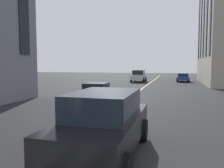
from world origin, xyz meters
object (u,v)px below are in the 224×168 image
object	(u,v)px
car_red_far	(96,93)
car_blue_oncoming	(183,77)
car_silver_mid	(139,76)
car_black_parked_a	(104,123)

from	to	relation	value
car_red_far	car_blue_oncoming	distance (m)	24.44
car_red_far	car_silver_mid	size ratio (longest dim) A/B	0.83
car_red_far	car_blue_oncoming	xyz separation A→B (m)	(23.48, -6.79, 0.00)
car_blue_oncoming	car_black_parked_a	world-z (taller)	car_black_parked_a
car_red_far	car_black_parked_a	xyz separation A→B (m)	(-8.76, -3.37, 0.27)
car_silver_mid	car_black_parked_a	xyz separation A→B (m)	(-30.17, -3.52, 0.00)
car_blue_oncoming	car_red_far	bearing A→B (deg)	163.87
car_silver_mid	car_blue_oncoming	xyz separation A→B (m)	(2.07, -6.94, -0.27)
car_red_far	car_black_parked_a	size ratio (longest dim) A/B	0.83
car_silver_mid	car_black_parked_a	bearing A→B (deg)	-173.35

